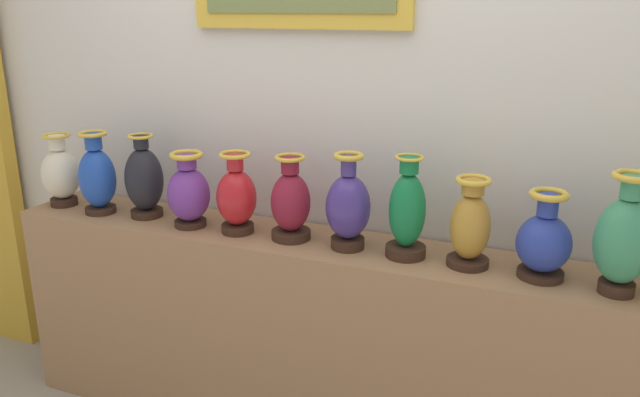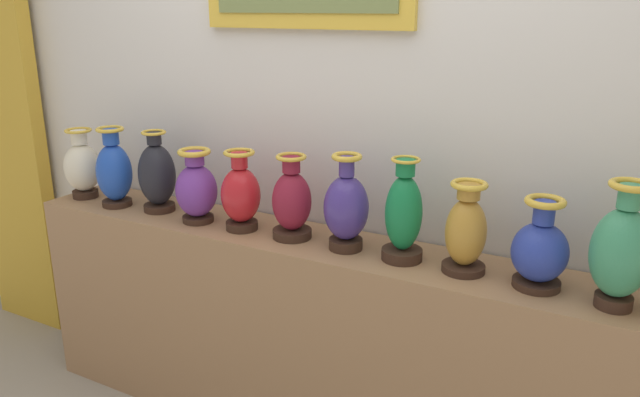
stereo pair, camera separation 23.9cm
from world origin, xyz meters
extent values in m
cube|color=#99704C|center=(0.00, 0.00, 0.46)|extent=(2.79, 0.37, 0.92)
cube|color=silver|center=(0.00, 0.25, 1.39)|extent=(5.06, 0.10, 2.78)
cylinder|color=#382319|center=(-1.28, -0.03, 0.93)|extent=(0.12, 0.12, 0.04)
ellipsoid|color=beige|center=(-1.28, -0.03, 1.06)|extent=(0.17, 0.17, 0.23)
cylinder|color=beige|center=(-1.28, -0.03, 1.21)|extent=(0.07, 0.07, 0.07)
torus|color=gold|center=(-1.28, -0.03, 1.24)|extent=(0.12, 0.12, 0.01)
cylinder|color=#382319|center=(-1.05, -0.05, 0.93)|extent=(0.13, 0.13, 0.03)
ellipsoid|color=#1E47B2|center=(-1.05, -0.05, 1.07)|extent=(0.16, 0.16, 0.26)
cylinder|color=#1E47B2|center=(-1.05, -0.05, 1.24)|extent=(0.07, 0.07, 0.07)
torus|color=gold|center=(-1.05, -0.05, 1.28)|extent=(0.12, 0.12, 0.02)
cylinder|color=#382319|center=(-0.83, -0.01, 0.93)|extent=(0.14, 0.14, 0.03)
ellipsoid|color=black|center=(-0.83, -0.01, 1.08)|extent=(0.16, 0.16, 0.28)
cylinder|color=black|center=(-0.83, -0.01, 1.25)|extent=(0.06, 0.06, 0.05)
torus|color=gold|center=(-0.83, -0.01, 1.28)|extent=(0.11, 0.11, 0.01)
cylinder|color=#382319|center=(-0.58, -0.05, 0.93)|extent=(0.13, 0.13, 0.03)
ellipsoid|color=#6B3393|center=(-0.58, -0.05, 1.05)|extent=(0.18, 0.18, 0.23)
cylinder|color=#6B3393|center=(-0.58, -0.05, 1.19)|extent=(0.08, 0.08, 0.06)
torus|color=gold|center=(-0.58, -0.05, 1.22)|extent=(0.14, 0.14, 0.02)
cylinder|color=#382319|center=(-0.35, -0.03, 0.93)|extent=(0.13, 0.13, 0.03)
ellipsoid|color=red|center=(-0.35, -0.03, 1.06)|extent=(0.16, 0.16, 0.23)
cylinder|color=red|center=(-0.35, -0.03, 1.21)|extent=(0.07, 0.07, 0.06)
torus|color=gold|center=(-0.35, -0.03, 1.24)|extent=(0.13, 0.13, 0.02)
cylinder|color=#382319|center=(-0.12, -0.02, 0.93)|extent=(0.16, 0.16, 0.03)
ellipsoid|color=maroon|center=(-0.12, -0.02, 1.07)|extent=(0.16, 0.16, 0.24)
cylinder|color=maroon|center=(-0.12, -0.02, 1.22)|extent=(0.07, 0.07, 0.06)
torus|color=gold|center=(-0.12, -0.02, 1.25)|extent=(0.12, 0.12, 0.02)
cylinder|color=#382319|center=(0.12, -0.02, 0.94)|extent=(0.13, 0.13, 0.04)
ellipsoid|color=#3F2D7F|center=(0.12, -0.02, 1.08)|extent=(0.17, 0.17, 0.25)
cylinder|color=#3F2D7F|center=(0.12, -0.02, 1.24)|extent=(0.06, 0.06, 0.07)
torus|color=gold|center=(0.12, -0.02, 1.28)|extent=(0.11, 0.11, 0.02)
cylinder|color=#382319|center=(0.35, -0.02, 0.94)|extent=(0.15, 0.15, 0.04)
ellipsoid|color=#14723D|center=(0.35, -0.02, 1.09)|extent=(0.13, 0.13, 0.28)
cylinder|color=#14723D|center=(0.35, -0.02, 1.26)|extent=(0.07, 0.07, 0.06)
torus|color=gold|center=(0.35, -0.02, 1.29)|extent=(0.10, 0.10, 0.01)
cylinder|color=#382319|center=(0.58, -0.01, 0.93)|extent=(0.15, 0.15, 0.03)
ellipsoid|color=#B27F2D|center=(0.58, -0.01, 1.06)|extent=(0.14, 0.14, 0.24)
cylinder|color=#B27F2D|center=(0.58, -0.01, 1.21)|extent=(0.08, 0.08, 0.05)
torus|color=gold|center=(0.58, -0.01, 1.23)|extent=(0.13, 0.13, 0.02)
cylinder|color=#382319|center=(0.83, -0.02, 0.93)|extent=(0.16, 0.16, 0.03)
ellipsoid|color=#263899|center=(0.83, -0.02, 1.04)|extent=(0.18, 0.18, 0.20)
cylinder|color=#263899|center=(0.83, -0.02, 1.18)|extent=(0.07, 0.07, 0.07)
torus|color=gold|center=(0.83, -0.02, 1.21)|extent=(0.13, 0.13, 0.02)
cylinder|color=#382319|center=(1.06, -0.06, 0.94)|extent=(0.11, 0.11, 0.04)
ellipsoid|color=#388C60|center=(1.06, -0.06, 1.10)|extent=(0.18, 0.18, 0.28)
cylinder|color=#388C60|center=(1.06, -0.06, 1.27)|extent=(0.07, 0.07, 0.07)
torus|color=gold|center=(1.06, -0.06, 1.31)|extent=(0.13, 0.13, 0.02)
camera|label=1|loc=(0.88, -2.11, 1.81)|focal=34.75mm
camera|label=2|loc=(1.10, -2.01, 1.81)|focal=34.75mm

